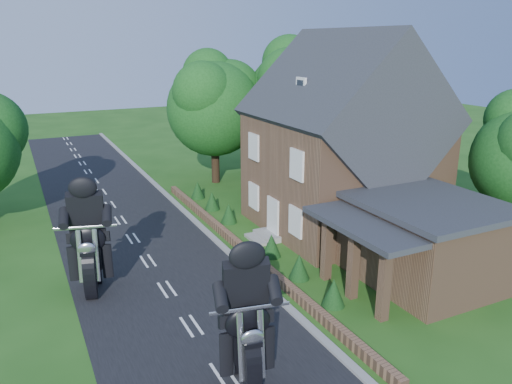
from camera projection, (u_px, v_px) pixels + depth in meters
name	position (u px, v px, depth m)	size (l,w,h in m)	color
ground	(191.00, 326.00, 17.53)	(120.00, 120.00, 0.00)	#204E16
road	(191.00, 326.00, 17.53)	(7.00, 80.00, 0.02)	black
kerb	(282.00, 302.00, 19.06)	(0.30, 80.00, 0.12)	gray
garden_wall	(243.00, 248.00, 23.58)	(0.30, 22.00, 0.40)	brown
house	(342.00, 147.00, 25.85)	(9.54, 8.64, 10.24)	brown
annex	(424.00, 240.00, 20.50)	(7.05, 5.94, 3.44)	brown
tree_house_right	(401.00, 116.00, 30.45)	(6.51, 6.00, 8.40)	black
tree_behind_house	(302.00, 90.00, 35.56)	(7.81, 7.20, 10.08)	black
tree_behind_left	(219.00, 100.00, 34.01)	(6.94, 6.40, 9.16)	black
shrub_a	(334.00, 292.00, 18.75)	(0.90, 0.90, 1.10)	black
shrub_b	(299.00, 266.00, 20.90)	(0.90, 0.90, 1.10)	black
shrub_c	(271.00, 245.00, 23.04)	(0.90, 0.90, 1.10)	black
shrub_d	(229.00, 213.00, 27.34)	(0.90, 0.90, 1.10)	black
shrub_e	(212.00, 201.00, 29.48)	(0.90, 0.90, 1.10)	black
shrub_f	(198.00, 190.00, 31.63)	(0.90, 0.90, 1.10)	black
motorcycle_lead	(246.00, 367.00, 14.25)	(0.38, 1.48, 1.38)	black
motorcycle_follow	(92.00, 275.00, 19.73)	(0.39, 1.54, 1.44)	black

